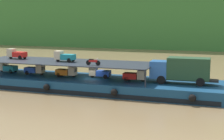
# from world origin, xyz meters

# --- Properties ---
(ground_plane) EXTENTS (400.00, 400.00, 0.00)m
(ground_plane) POSITION_xyz_m (0.00, 0.00, 0.00)
(ground_plane) COLOR olive
(cargo_barge) EXTENTS (32.44, 8.50, 1.50)m
(cargo_barge) POSITION_xyz_m (-0.00, -0.03, 0.75)
(cargo_barge) COLOR navy
(cargo_barge) RESTS_ON ground
(covered_lorry) EXTENTS (7.90, 2.44, 3.10)m
(covered_lorry) POSITION_xyz_m (11.24, 0.04, 3.19)
(covered_lorry) COLOR #285BA3
(covered_lorry) RESTS_ON cargo_barge
(cargo_rack) EXTENTS (23.24, 7.07, 2.00)m
(cargo_rack) POSITION_xyz_m (-3.80, 0.00, 3.44)
(cargo_rack) COLOR #232833
(cargo_rack) RESTS_ON cargo_barge
(mini_truck_lower_stern) EXTENTS (2.77, 1.25, 1.38)m
(mini_truck_lower_stern) POSITION_xyz_m (-13.31, 0.50, 2.19)
(mini_truck_lower_stern) COLOR teal
(mini_truck_lower_stern) RESTS_ON cargo_barge
(mini_truck_lower_aft) EXTENTS (2.77, 1.25, 1.38)m
(mini_truck_lower_aft) POSITION_xyz_m (-8.48, 0.06, 2.19)
(mini_truck_lower_aft) COLOR #1E47B7
(mini_truck_lower_aft) RESTS_ON cargo_barge
(mini_truck_lower_mid) EXTENTS (2.76, 1.23, 1.38)m
(mini_truck_lower_mid) POSITION_xyz_m (-3.58, -0.16, 2.19)
(mini_truck_lower_mid) COLOR orange
(mini_truck_lower_mid) RESTS_ON cargo_barge
(mini_truck_lower_fore) EXTENTS (2.78, 1.27, 1.38)m
(mini_truck_lower_fore) POSITION_xyz_m (0.72, 0.58, 2.19)
(mini_truck_lower_fore) COLOR #1E47B7
(mini_truck_lower_fore) RESTS_ON cargo_barge
(mini_truck_lower_bow) EXTENTS (2.76, 1.24, 1.38)m
(mini_truck_lower_bow) POSITION_xyz_m (5.65, -0.14, 2.19)
(mini_truck_lower_bow) COLOR red
(mini_truck_lower_bow) RESTS_ON cargo_barge
(mini_truck_upper_stern) EXTENTS (2.77, 1.25, 1.38)m
(mini_truck_upper_stern) POSITION_xyz_m (-11.69, 0.52, 4.19)
(mini_truck_upper_stern) COLOR red
(mini_truck_upper_stern) RESTS_ON cargo_rack
(mini_truck_upper_mid) EXTENTS (2.78, 1.26, 1.38)m
(mini_truck_upper_mid) POSITION_xyz_m (-3.91, -0.12, 4.19)
(mini_truck_upper_mid) COLOR teal
(mini_truck_upper_mid) RESTS_ON cargo_rack
(motorcycle_upper_port) EXTENTS (1.90, 0.55, 0.87)m
(motorcycle_upper_port) POSITION_xyz_m (0.94, -2.12, 3.93)
(motorcycle_upper_port) COLOR black
(motorcycle_upper_port) RESTS_ON cargo_rack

